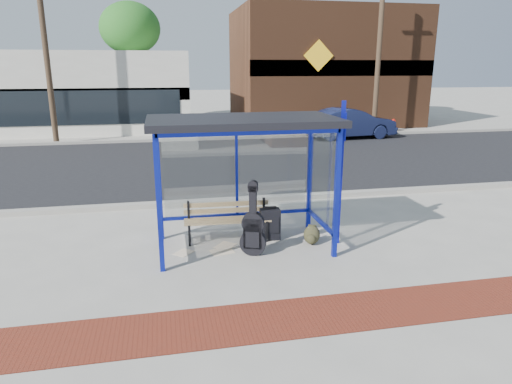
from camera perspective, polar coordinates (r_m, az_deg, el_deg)
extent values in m
plane|color=#B2ADA0|center=(8.63, -1.53, -6.89)|extent=(120.00, 120.00, 0.00)
cube|color=maroon|center=(6.35, 2.72, -15.60)|extent=(60.00, 1.00, 0.01)
cube|color=gray|center=(11.32, -4.10, -1.12)|extent=(60.00, 0.25, 0.12)
cube|color=black|center=(16.26, -6.47, 3.70)|extent=(60.00, 10.00, 0.00)
cube|color=gray|center=(21.26, -7.75, 6.58)|extent=(60.00, 0.25, 0.12)
cube|color=#B2ADA0|center=(23.14, -8.08, 7.14)|extent=(60.00, 4.00, 0.01)
cube|color=#0E1A9D|center=(7.43, -12.04, -1.55)|extent=(0.08, 0.08, 2.30)
cube|color=#0E1A9D|center=(7.96, 10.06, -0.30)|extent=(0.08, 0.08, 2.30)
cube|color=#0E1A9D|center=(8.88, -12.03, 1.22)|extent=(0.08, 0.08, 2.30)
cube|color=#0E1A9D|center=(9.33, 6.72, 2.14)|extent=(0.08, 0.08, 2.30)
cube|color=#0E1A9D|center=(8.78, -2.50, 8.77)|extent=(3.00, 0.08, 0.08)
cube|color=#0E1A9D|center=(7.32, -0.63, 7.45)|extent=(3.00, 0.08, 0.08)
cube|color=#0E1A9D|center=(7.93, -12.48, 7.71)|extent=(0.08, 1.50, 0.08)
cube|color=#0E1A9D|center=(8.43, 8.55, 8.34)|extent=(0.08, 1.50, 0.08)
cube|color=#0E1A9D|center=(9.19, -2.37, -2.83)|extent=(3.00, 0.08, 0.06)
cube|color=#0E1A9D|center=(8.38, -11.75, -4.99)|extent=(0.08, 1.50, 0.06)
cube|color=#0E1A9D|center=(8.85, 8.07, -3.69)|extent=(0.08, 1.50, 0.06)
cube|color=#0E1A9D|center=(8.93, -2.43, 2.96)|extent=(0.05, 0.05, 1.90)
cube|color=silver|center=(8.94, -2.43, 2.71)|extent=(2.84, 0.01, 1.82)
cube|color=silver|center=(8.11, -12.10, 1.05)|extent=(0.02, 1.34, 1.82)
cube|color=silver|center=(8.60, 8.30, 2.05)|extent=(0.02, 1.34, 1.82)
cube|color=black|center=(8.04, -1.65, 8.88)|extent=(3.30, 1.80, 0.12)
cube|color=silver|center=(27.00, -28.48, 10.89)|extent=(18.00, 6.00, 4.00)
cube|color=#59331E|center=(27.98, 8.33, 15.11)|extent=(10.00, 7.00, 6.40)
cube|color=black|center=(24.76, 11.09, 14.97)|extent=(10.00, 0.10, 0.80)
cube|color=yellow|center=(24.14, 7.83, 16.52)|extent=(1.56, 0.06, 1.56)
cylinder|color=#4C3826|center=(29.92, -15.06, 13.42)|extent=(0.36, 0.36, 5.00)
ellipsoid|color=#1C641D|center=(29.99, -15.48, 19.14)|extent=(3.60, 3.60, 3.06)
cylinder|color=#4C3826|center=(32.94, 13.78, 13.64)|extent=(0.36, 0.36, 5.00)
ellipsoid|color=#1C641D|center=(33.01, 14.13, 18.84)|extent=(3.60, 3.60, 3.06)
cylinder|color=#4C3826|center=(21.78, -24.81, 15.97)|extent=(0.24, 0.24, 8.00)
cylinder|color=#4C3826|center=(23.67, 15.11, 16.67)|extent=(0.24, 0.24, 8.00)
cube|color=black|center=(8.69, -8.31, -5.42)|extent=(0.05, 0.05, 0.41)
cube|color=black|center=(8.97, -8.39, -3.51)|extent=(0.05, 0.05, 0.78)
cube|color=black|center=(8.86, -8.33, -5.01)|extent=(0.06, 0.38, 0.05)
cube|color=black|center=(8.81, 1.35, -4.95)|extent=(0.05, 0.05, 0.41)
cube|color=black|center=(9.09, 0.96, -3.08)|extent=(0.05, 0.05, 0.78)
cube|color=black|center=(8.98, 1.15, -4.56)|extent=(0.06, 0.38, 0.05)
cube|color=tan|center=(8.68, -3.48, -3.86)|extent=(1.66, 0.16, 0.03)
cube|color=tan|center=(8.77, -3.55, -3.64)|extent=(1.66, 0.16, 0.03)
cube|color=tan|center=(8.87, -3.61, -3.43)|extent=(1.66, 0.16, 0.03)
cube|color=tan|center=(8.96, -3.67, -3.22)|extent=(1.66, 0.16, 0.03)
cube|color=tan|center=(8.95, -3.70, -2.31)|extent=(1.66, 0.11, 0.09)
cube|color=tan|center=(8.92, -3.72, -1.52)|extent=(1.66, 0.11, 0.09)
cylinder|color=black|center=(8.20, -0.38, -6.31)|extent=(0.49, 0.29, 0.47)
cylinder|color=black|center=(8.07, -0.38, -3.86)|extent=(0.42, 0.26, 0.39)
cube|color=black|center=(8.14, -0.38, -5.13)|extent=(0.36, 0.24, 0.56)
cube|color=black|center=(7.96, -0.39, -1.26)|extent=(0.16, 0.15, 0.56)
cube|color=black|center=(7.89, -0.39, 0.47)|extent=(0.20, 0.16, 0.11)
cube|color=black|center=(8.91, 1.76, -4.00)|extent=(0.39, 0.25, 0.60)
cylinder|color=black|center=(8.99, 0.85, -5.76)|extent=(0.06, 0.22, 0.05)
cylinder|color=black|center=(9.04, 2.63, -5.65)|extent=(0.06, 0.22, 0.05)
cube|color=black|center=(8.81, 1.78, -1.96)|extent=(0.24, 0.05, 0.04)
cube|color=black|center=(8.79, 1.92, -4.17)|extent=(0.31, 0.03, 0.33)
ellipsoid|color=#2E2C19|center=(8.78, 6.98, -5.31)|extent=(0.37, 0.32, 0.37)
ellipsoid|color=#2E2C19|center=(8.70, 6.90, -5.88)|extent=(0.21, 0.18, 0.19)
cube|color=#2E2C19|center=(8.74, 7.03, -4.21)|extent=(0.11, 0.08, 0.03)
cube|color=#0D1396|center=(8.57, 10.50, 2.16)|extent=(0.10, 0.10, 2.69)
cube|color=#0D1396|center=(8.42, 11.15, 8.10)|extent=(0.15, 0.32, 0.50)
cube|color=white|center=(8.48, -9.01, -7.49)|extent=(0.42, 0.42, 0.01)
cube|color=white|center=(8.44, -4.28, -7.43)|extent=(0.47, 0.40, 0.01)
cube|color=white|center=(8.69, -3.85, -6.74)|extent=(0.49, 0.50, 0.01)
imported|color=#182044|center=(22.10, 11.66, 8.42)|extent=(4.38, 1.84, 1.41)
cylinder|color=#9E140B|center=(24.81, 16.77, 7.83)|extent=(0.18, 0.18, 0.55)
sphere|color=#9E140B|center=(24.78, 16.82, 8.53)|extent=(0.20, 0.20, 0.20)
cylinder|color=#9E140B|center=(24.80, 16.79, 8.04)|extent=(0.30, 0.10, 0.09)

